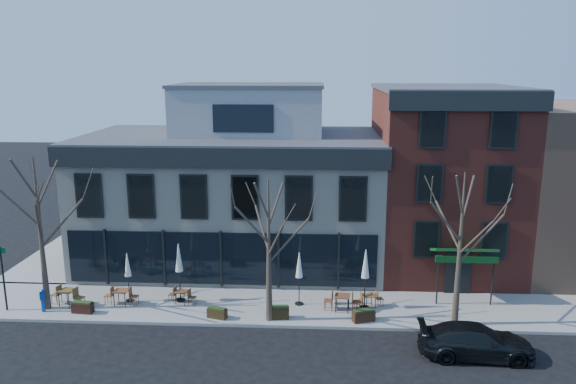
{
  "coord_description": "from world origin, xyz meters",
  "views": [
    {
      "loc": [
        5.28,
        -29.34,
        12.39
      ],
      "look_at": [
        3.61,
        2.0,
        5.27
      ],
      "focal_mm": 35.0,
      "sensor_mm": 36.0,
      "label": 1
    }
  ],
  "objects_px": {
    "cafe_set_0": "(68,296)",
    "umbrella_0": "(128,267)",
    "call_box": "(42,300)",
    "parked_sedan": "(476,341)"
  },
  "relations": [
    {
      "from": "parked_sedan",
      "to": "call_box",
      "type": "xyz_separation_m",
      "value": [
        -20.79,
        3.12,
        0.08
      ]
    },
    {
      "from": "parked_sedan",
      "to": "call_box",
      "type": "bearing_deg",
      "value": 83.01
    },
    {
      "from": "parked_sedan",
      "to": "cafe_set_0",
      "type": "relative_size",
      "value": 2.5
    },
    {
      "from": "call_box",
      "to": "cafe_set_0",
      "type": "xyz_separation_m",
      "value": [
        0.91,
        0.85,
        -0.12
      ]
    },
    {
      "from": "call_box",
      "to": "umbrella_0",
      "type": "relative_size",
      "value": 0.46
    },
    {
      "from": "call_box",
      "to": "cafe_set_0",
      "type": "bearing_deg",
      "value": 42.82
    },
    {
      "from": "cafe_set_0",
      "to": "parked_sedan",
      "type": "bearing_deg",
      "value": -11.29
    },
    {
      "from": "cafe_set_0",
      "to": "umbrella_0",
      "type": "height_order",
      "value": "umbrella_0"
    },
    {
      "from": "cafe_set_0",
      "to": "call_box",
      "type": "bearing_deg",
      "value": -137.18
    },
    {
      "from": "parked_sedan",
      "to": "call_box",
      "type": "distance_m",
      "value": 21.02
    }
  ]
}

